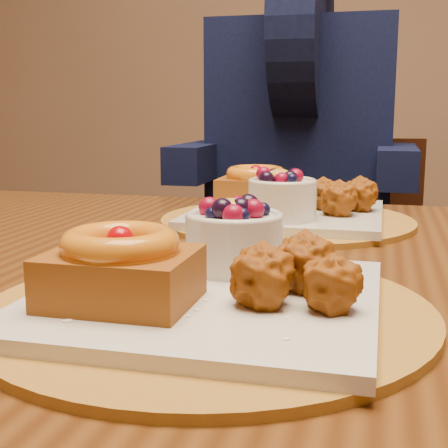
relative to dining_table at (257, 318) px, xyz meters
The scene contains 5 objects.
dining_table is the anchor object (origin of this frame).
place_setting_near 0.24m from the dining_table, 90.82° to the right, with size 0.38×0.38×0.09m.
place_setting_far 0.24m from the dining_table, 90.86° to the left, with size 0.38×0.38×0.09m.
chair_far 0.97m from the dining_table, 86.32° to the left, with size 0.46×0.46×0.85m.
diner 0.87m from the dining_table, 94.10° to the left, with size 0.54×0.51×0.88m.
Camera 1 is at (0.07, -0.79, 0.93)m, focal length 50.00 mm.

